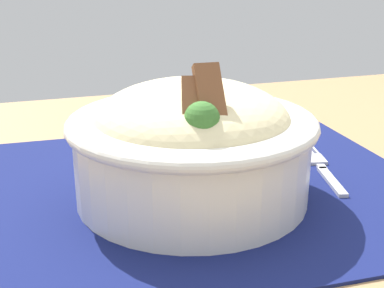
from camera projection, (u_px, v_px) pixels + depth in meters
The scene contains 4 objects.
table at pixel (213, 255), 0.52m from camera, with size 1.03×0.78×0.72m.
placemat at pixel (203, 187), 0.49m from camera, with size 0.42×0.35×0.00m, color #11194C.
bowl at pixel (192, 141), 0.45m from camera, with size 0.22×0.22×0.13m.
fork at pixel (320, 167), 0.53m from camera, with size 0.05×0.13×0.00m.
Camera 1 is at (-0.16, -0.43, 0.93)m, focal length 48.30 mm.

